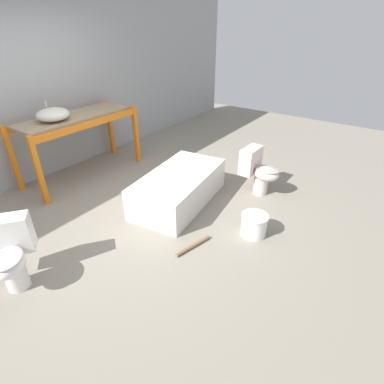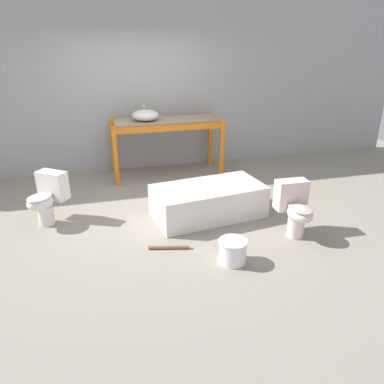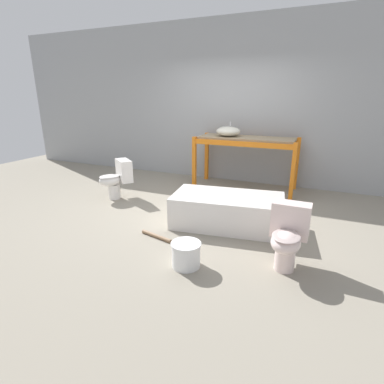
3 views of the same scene
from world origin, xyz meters
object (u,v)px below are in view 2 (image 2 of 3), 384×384
Objects in this scene: sink_basin at (145,115)px; bucket_white at (233,251)px; toilet_far at (47,196)px; toilet_near at (295,207)px; bathtub_main at (208,199)px.

sink_basin is 1.42× the size of bucket_white.
toilet_far is (-1.56, -1.46, -0.72)m from sink_basin.
toilet_near is at bearing 16.61° from toilet_far.
sink_basin is 0.68× the size of toilet_near.
sink_basin is 0.68× the size of toilet_far.
bucket_white is at bearing -155.59° from toilet_near.
bathtub_main is at bearing 27.68° from toilet_far.
bathtub_main is 2.35× the size of toilet_far.
bathtub_main is 1.21m from bucket_white.
toilet_far is at bearing 162.41° from bathtub_main.
toilet_far is 2.09× the size of bucket_white.
bucket_white is at bearing -102.03° from bathtub_main.
sink_basin is 2.26m from toilet_far.
toilet_near is at bearing -60.64° from sink_basin.
sink_basin is 3.21m from bucket_white.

